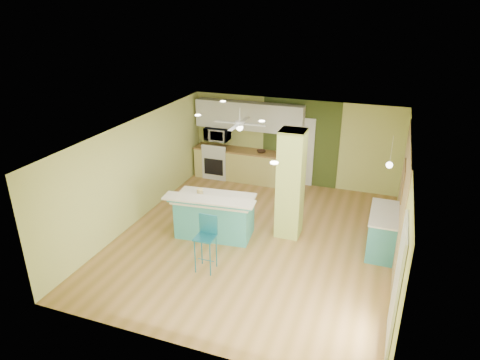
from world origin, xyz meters
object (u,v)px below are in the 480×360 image
at_px(peninsula, 214,215).
at_px(fruit_bowl, 261,151).
at_px(side_counter, 382,231).
at_px(canister, 200,192).
at_px(bar_stool, 207,234).

height_order(peninsula, fruit_bowl, peninsula).
bearing_deg(side_counter, peninsula, -169.89).
relative_size(peninsula, fruit_bowl, 7.81).
height_order(fruit_bowl, canister, canister).
bearing_deg(bar_stool, canister, 118.83).
xyz_separation_m(peninsula, bar_stool, (0.39, -1.27, 0.28)).
bearing_deg(bar_stool, side_counter, 29.74).
bearing_deg(peninsula, side_counter, 4.22).
bearing_deg(canister, side_counter, 9.15).
xyz_separation_m(bar_stool, side_counter, (3.25, 1.92, -0.33)).
height_order(bar_stool, canister, bar_stool).
bearing_deg(bar_stool, fruit_bowl, 93.10).
height_order(side_counter, canister, canister).
relative_size(side_counter, canister, 8.26).
bearing_deg(fruit_bowl, peninsula, -91.26).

